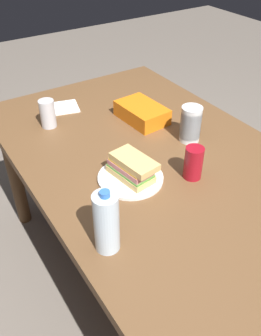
{
  "coord_description": "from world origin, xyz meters",
  "views": [
    {
      "loc": [
        0.88,
        -0.71,
        1.54
      ],
      "look_at": [
        0.02,
        -0.16,
        0.77
      ],
      "focal_mm": 38.94,
      "sensor_mm": 36.0,
      "label": 1
    }
  ],
  "objects_px": {
    "paper_plate": "(130,178)",
    "chip_bag": "(142,113)",
    "soda_can_silver": "(48,114)",
    "soda_can_red": "(193,163)",
    "water_bottle_tall": "(106,222)",
    "plastic_cup_stack": "(191,124)",
    "dining_table": "(161,178)",
    "sandwich": "(132,168)"
  },
  "relations": [
    {
      "from": "paper_plate",
      "to": "chip_bag",
      "type": "relative_size",
      "value": 1.02
    },
    {
      "from": "soda_can_silver",
      "to": "paper_plate",
      "type": "bearing_deg",
      "value": 11.07
    },
    {
      "from": "chip_bag",
      "to": "soda_can_red",
      "type": "bearing_deg",
      "value": -14.29
    },
    {
      "from": "paper_plate",
      "to": "soda_can_red",
      "type": "bearing_deg",
      "value": 61.47
    },
    {
      "from": "paper_plate",
      "to": "water_bottle_tall",
      "type": "distance_m",
      "value": 0.33
    },
    {
      "from": "paper_plate",
      "to": "soda_can_red",
      "type": "relative_size",
      "value": 1.92
    },
    {
      "from": "soda_can_red",
      "to": "water_bottle_tall",
      "type": "distance_m",
      "value": 0.43
    },
    {
      "from": "paper_plate",
      "to": "plastic_cup_stack",
      "type": "bearing_deg",
      "value": 104.52
    },
    {
      "from": "soda_can_red",
      "to": "plastic_cup_stack",
      "type": "xyz_separation_m",
      "value": [
        -0.19,
        0.15,
        0.01
      ]
    },
    {
      "from": "water_bottle_tall",
      "to": "soda_can_silver",
      "type": "height_order",
      "value": "water_bottle_tall"
    },
    {
      "from": "water_bottle_tall",
      "to": "plastic_cup_stack",
      "type": "relative_size",
      "value": 1.4
    },
    {
      "from": "soda_can_red",
      "to": "plastic_cup_stack",
      "type": "height_order",
      "value": "plastic_cup_stack"
    },
    {
      "from": "dining_table",
      "to": "sandwich",
      "type": "height_order",
      "value": "sandwich"
    },
    {
      "from": "dining_table",
      "to": "chip_bag",
      "type": "bearing_deg",
      "value": 159.85
    },
    {
      "from": "water_bottle_tall",
      "to": "plastic_cup_stack",
      "type": "height_order",
      "value": "water_bottle_tall"
    },
    {
      "from": "sandwich",
      "to": "chip_bag",
      "type": "height_order",
      "value": "sandwich"
    },
    {
      "from": "soda_can_red",
      "to": "water_bottle_tall",
      "type": "relative_size",
      "value": 0.58
    },
    {
      "from": "paper_plate",
      "to": "soda_can_silver",
      "type": "bearing_deg",
      "value": -168.93
    },
    {
      "from": "sandwich",
      "to": "soda_can_red",
      "type": "xyz_separation_m",
      "value": [
        0.1,
        0.19,
        0.01
      ]
    },
    {
      "from": "soda_can_red",
      "to": "chip_bag",
      "type": "relative_size",
      "value": 0.53
    },
    {
      "from": "sandwich",
      "to": "chip_bag",
      "type": "xyz_separation_m",
      "value": [
        -0.34,
        0.27,
        -0.02
      ]
    },
    {
      "from": "water_bottle_tall",
      "to": "plastic_cup_stack",
      "type": "distance_m",
      "value": 0.65
    },
    {
      "from": "soda_can_red",
      "to": "water_bottle_tall",
      "type": "xyz_separation_m",
      "value": [
        0.12,
        -0.42,
        0.04
      ]
    },
    {
      "from": "paper_plate",
      "to": "plastic_cup_stack",
      "type": "distance_m",
      "value": 0.36
    },
    {
      "from": "soda_can_red",
      "to": "soda_can_silver",
      "type": "distance_m",
      "value": 0.68
    },
    {
      "from": "paper_plate",
      "to": "sandwich",
      "type": "height_order",
      "value": "sandwich"
    },
    {
      "from": "chip_bag",
      "to": "soda_can_silver",
      "type": "bearing_deg",
      "value": -118.86
    },
    {
      "from": "paper_plate",
      "to": "plastic_cup_stack",
      "type": "height_order",
      "value": "plastic_cup_stack"
    },
    {
      "from": "sandwich",
      "to": "soda_can_red",
      "type": "distance_m",
      "value": 0.22
    },
    {
      "from": "paper_plate",
      "to": "soda_can_red",
      "type": "xyz_separation_m",
      "value": [
        0.11,
        0.19,
        0.05
      ]
    },
    {
      "from": "water_bottle_tall",
      "to": "soda_can_silver",
      "type": "bearing_deg",
      "value": 170.41
    },
    {
      "from": "sandwich",
      "to": "chip_bag",
      "type": "relative_size",
      "value": 0.84
    },
    {
      "from": "sandwich",
      "to": "dining_table",
      "type": "bearing_deg",
      "value": 99.87
    },
    {
      "from": "dining_table",
      "to": "water_bottle_tall",
      "type": "bearing_deg",
      "value": -56.93
    },
    {
      "from": "water_bottle_tall",
      "to": "plastic_cup_stack",
      "type": "bearing_deg",
      "value": 119.02
    },
    {
      "from": "soda_can_red",
      "to": "chip_bag",
      "type": "xyz_separation_m",
      "value": [
        -0.44,
        0.08,
        -0.03
      ]
    },
    {
      "from": "chip_bag",
      "to": "water_bottle_tall",
      "type": "relative_size",
      "value": 1.1
    },
    {
      "from": "plastic_cup_stack",
      "to": "water_bottle_tall",
      "type": "bearing_deg",
      "value": -60.98
    },
    {
      "from": "paper_plate",
      "to": "soda_can_silver",
      "type": "height_order",
      "value": "soda_can_silver"
    },
    {
      "from": "dining_table",
      "to": "chip_bag",
      "type": "height_order",
      "value": "chip_bag"
    },
    {
      "from": "sandwich",
      "to": "plastic_cup_stack",
      "type": "relative_size",
      "value": 1.29
    },
    {
      "from": "dining_table",
      "to": "soda_can_silver",
      "type": "xyz_separation_m",
      "value": [
        -0.48,
        -0.26,
        0.14
      ]
    }
  ]
}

